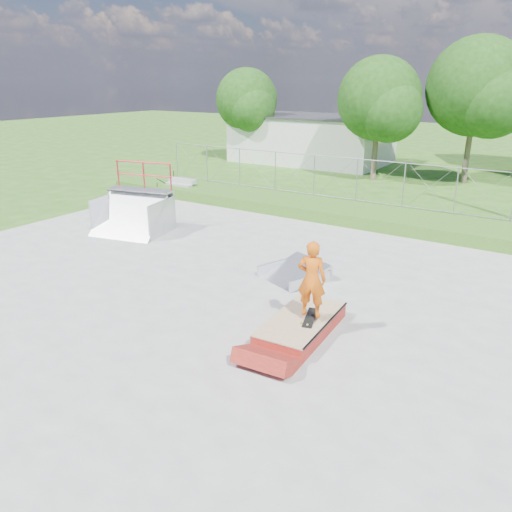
{
  "coord_description": "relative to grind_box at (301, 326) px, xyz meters",
  "views": [
    {
      "loc": [
        7.79,
        -9.28,
        5.41
      ],
      "look_at": [
        1.19,
        0.88,
        1.1
      ],
      "focal_mm": 35.0,
      "sensor_mm": 36.0,
      "label": 1
    }
  ],
  "objects": [
    {
      "name": "ground",
      "position": [
        -3.18,
        0.33,
        -0.19
      ],
      "size": [
        120.0,
        120.0,
        0.0
      ],
      "primitive_type": "plane",
      "color": "#2A5919",
      "rests_on": "ground"
    },
    {
      "name": "concrete_pad",
      "position": [
        -3.18,
        0.33,
        -0.17
      ],
      "size": [
        20.0,
        16.0,
        0.04
      ],
      "primitive_type": "cube",
      "color": "gray",
      "rests_on": "ground"
    },
    {
      "name": "grass_berm",
      "position": [
        -3.18,
        9.83,
        0.06
      ],
      "size": [
        24.0,
        3.0,
        0.5
      ],
      "primitive_type": "cube",
      "color": "#2A5919",
      "rests_on": "ground"
    },
    {
      "name": "grind_box",
      "position": [
        0.0,
        0.0,
        0.0
      ],
      "size": [
        1.37,
        2.59,
        0.37
      ],
      "rotation": [
        0.0,
        0.0,
        0.06
      ],
      "color": "maroon",
      "rests_on": "concrete_pad"
    },
    {
      "name": "quarter_pipe",
      "position": [
        -8.91,
        3.44,
        1.06
      ],
      "size": [
        2.89,
        2.59,
        2.5
      ],
      "primitive_type": null,
      "rotation": [
        0.0,
        0.0,
        0.21
      ],
      "color": "#AFB1B8",
      "rests_on": "concrete_pad"
    },
    {
      "name": "flat_bank_ramp",
      "position": [
        -1.68,
        2.69,
        0.04
      ],
      "size": [
        1.97,
        2.02,
        0.46
      ],
      "primitive_type": null,
      "rotation": [
        0.0,
        0.0,
        -0.37
      ],
      "color": "#AFB1B8",
      "rests_on": "concrete_pad"
    },
    {
      "name": "skateboard",
      "position": [
        0.2,
        0.02,
        0.23
      ],
      "size": [
        0.43,
        0.82,
        0.13
      ],
      "primitive_type": "cube",
      "rotation": [
        0.14,
        0.0,
        0.27
      ],
      "color": "black",
      "rests_on": "grind_box"
    },
    {
      "name": "skater",
      "position": [
        0.2,
        0.02,
        1.09
      ],
      "size": [
        0.71,
        0.55,
        1.72
      ],
      "primitive_type": "imported",
      "rotation": [
        0.0,
        0.0,
        3.38
      ],
      "color": "#D3570E",
      "rests_on": "grind_box"
    },
    {
      "name": "concrete_stairs",
      "position": [
        -11.68,
        9.03,
        0.21
      ],
      "size": [
        1.5,
        1.6,
        0.8
      ],
      "primitive_type": null,
      "color": "gray",
      "rests_on": "ground"
    },
    {
      "name": "chain_link_fence",
      "position": [
        -3.18,
        10.83,
        1.21
      ],
      "size": [
        20.0,
        0.06,
        1.8
      ],
      "primitive_type": null,
      "color": "gray",
      "rests_on": "grass_berm"
    },
    {
      "name": "utility_building_flat",
      "position": [
        -11.18,
        22.33,
        1.31
      ],
      "size": [
        10.0,
        6.0,
        3.0
      ],
      "primitive_type": "cube",
      "color": "silver",
      "rests_on": "ground"
    },
    {
      "name": "tree_left_near",
      "position": [
        -4.94,
        18.16,
        4.05
      ],
      "size": [
        4.76,
        4.48,
        6.65
      ],
      "color": "brown",
      "rests_on": "ground"
    },
    {
      "name": "tree_center",
      "position": [
        -0.4,
        20.14,
        4.66
      ],
      "size": [
        5.44,
        5.12,
        7.6
      ],
      "color": "brown",
      "rests_on": "ground"
    },
    {
      "name": "tree_left_far",
      "position": [
        -14.95,
        20.17,
        3.75
      ],
      "size": [
        4.42,
        4.16,
        6.18
      ],
      "color": "brown",
      "rests_on": "ground"
    }
  ]
}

